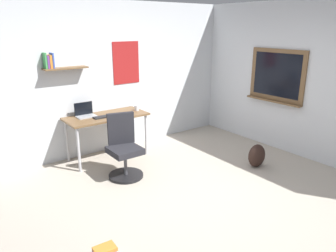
{
  "coord_description": "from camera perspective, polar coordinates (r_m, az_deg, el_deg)",
  "views": [
    {
      "loc": [
        -2.57,
        -2.69,
        2.18
      ],
      "look_at": [
        -0.03,
        0.72,
        0.85
      ],
      "focal_mm": 34.32,
      "sensor_mm": 36.0,
      "label": 1
    }
  ],
  "objects": [
    {
      "name": "wall_right",
      "position": [
        5.77,
        24.76,
        7.02
      ],
      "size": [
        0.22,
        5.0,
        2.6
      ],
      "color": "silver",
      "rests_on": "ground"
    },
    {
      "name": "desk",
      "position": [
        5.47,
        -10.86,
        1.05
      ],
      "size": [
        1.35,
        0.63,
        0.75
      ],
      "color": "brown",
      "rests_on": "ground"
    },
    {
      "name": "laptop",
      "position": [
        5.45,
        -14.5,
        2.21
      ],
      "size": [
        0.31,
        0.21,
        0.23
      ],
      "color": "#ADAFB5",
      "rests_on": "desk"
    },
    {
      "name": "office_chair",
      "position": [
        4.85,
        -7.83,
        -4.26
      ],
      "size": [
        0.52,
        0.54,
        0.95
      ],
      "color": "black",
      "rests_on": "ground"
    },
    {
      "name": "keyboard",
      "position": [
        5.35,
        -11.19,
        1.66
      ],
      "size": [
        0.37,
        0.13,
        0.02
      ],
      "primitive_type": "cube",
      "color": "black",
      "rests_on": "desk"
    },
    {
      "name": "backpack",
      "position": [
        5.36,
        15.47,
        -5.1
      ],
      "size": [
        0.32,
        0.22,
        0.38
      ],
      "primitive_type": "ellipsoid",
      "color": "black",
      "rests_on": "ground"
    },
    {
      "name": "wall_back",
      "position": [
        5.81,
        -10.16,
        8.42
      ],
      "size": [
        5.0,
        0.3,
        2.6
      ],
      "color": "silver",
      "rests_on": "ground"
    },
    {
      "name": "computer_mouse",
      "position": [
        5.47,
        -8.56,
        2.22
      ],
      "size": [
        0.1,
        0.06,
        0.03
      ],
      "primitive_type": "ellipsoid",
      "color": "#262628",
      "rests_on": "desk"
    },
    {
      "name": "ground_plane",
      "position": [
        4.31,
        6.16,
        -13.12
      ],
      "size": [
        5.2,
        5.2,
        0.0
      ],
      "primitive_type": "plane",
      "color": "#ADA393",
      "rests_on": "ground"
    },
    {
      "name": "coffee_mug",
      "position": [
        5.67,
        -5.59,
        3.2
      ],
      "size": [
        0.08,
        0.08,
        0.09
      ],
      "primitive_type": "cylinder",
      "color": "silver",
      "rests_on": "desk"
    }
  ]
}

